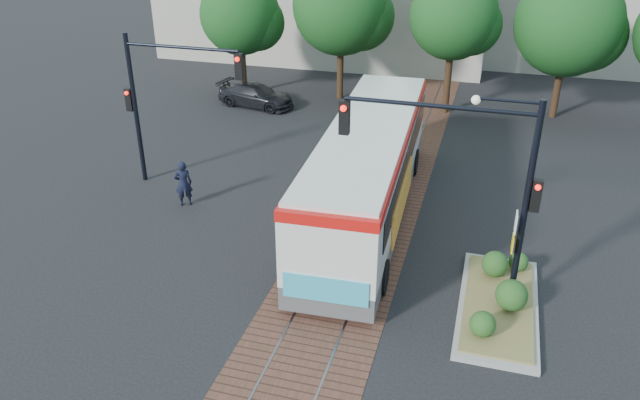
# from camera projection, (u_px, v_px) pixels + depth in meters

# --- Properties ---
(ground) EXTENTS (120.00, 120.00, 0.00)m
(ground) POSITION_uv_depth(u_px,v_px,m) (345.00, 265.00, 19.99)
(ground) COLOR black
(ground) RESTS_ON ground
(trackbed) EXTENTS (3.60, 40.00, 0.02)m
(trackbed) POSITION_uv_depth(u_px,v_px,m) (370.00, 209.00, 23.41)
(trackbed) COLOR brown
(trackbed) RESTS_ON ground
(tree_row) EXTENTS (26.40, 5.60, 7.67)m
(tree_row) POSITION_uv_depth(u_px,v_px,m) (448.00, 18.00, 31.54)
(tree_row) COLOR #382314
(tree_row) RESTS_ON ground
(city_bus) EXTENTS (3.31, 13.16, 3.49)m
(city_bus) POSITION_uv_depth(u_px,v_px,m) (368.00, 166.00, 22.14)
(city_bus) COLOR #4C4C4F
(city_bus) RESTS_ON ground
(traffic_island) EXTENTS (2.20, 5.20, 1.13)m
(traffic_island) POSITION_uv_depth(u_px,v_px,m) (500.00, 297.00, 17.88)
(traffic_island) COLOR gray
(traffic_island) RESTS_ON ground
(signal_pole_main) EXTENTS (5.49, 0.46, 6.00)m
(signal_pole_main) POSITION_uv_depth(u_px,v_px,m) (482.00, 171.00, 16.46)
(signal_pole_main) COLOR black
(signal_pole_main) RESTS_ON ground
(signal_pole_left) EXTENTS (4.99, 0.34, 6.00)m
(signal_pole_left) POSITION_uv_depth(u_px,v_px,m) (159.00, 91.00, 23.72)
(signal_pole_left) COLOR black
(signal_pole_left) RESTS_ON ground
(officer) EXTENTS (0.78, 0.71, 1.79)m
(officer) POSITION_uv_depth(u_px,v_px,m) (183.00, 183.00, 23.34)
(officer) COLOR black
(officer) RESTS_ON ground
(parked_car) EXTENTS (4.52, 2.49, 1.24)m
(parked_car) POSITION_uv_depth(u_px,v_px,m) (256.00, 95.00, 33.90)
(parked_car) COLOR black
(parked_car) RESTS_ON ground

